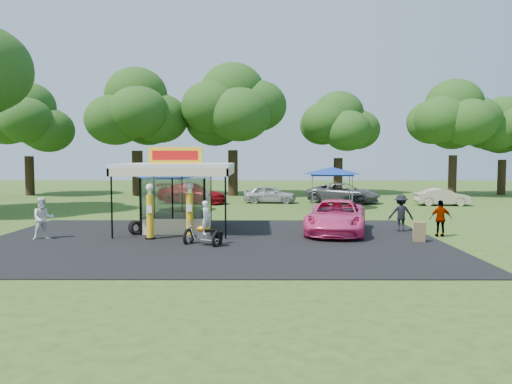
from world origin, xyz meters
TOP-DOWN VIEW (x-y plane):
  - ground at (0.00, 0.00)m, footprint 120.00×120.00m
  - asphalt_apron at (0.00, 2.00)m, footprint 20.00×14.00m
  - gas_station_kiosk at (-2.00, 4.99)m, footprint 5.40×5.40m
  - gas_pump_left at (-2.82, 2.36)m, footprint 0.47×0.47m
  - gas_pump_right at (-1.10, 2.78)m, footprint 0.48×0.48m
  - motorcycle at (-0.20, 0.79)m, footprint 1.72×1.35m
  - spare_tires at (-3.78, 3.69)m, footprint 0.88×0.83m
  - a_frame_sign at (8.95, 1.57)m, footprint 0.55×0.55m
  - kiosk_car at (-2.00, 7.20)m, footprint 2.82×1.13m
  - pink_sedan at (5.78, 4.18)m, footprint 3.89×6.29m
  - spectator_west at (-7.61, 2.37)m, footprint 1.17×1.10m
  - spectator_east_a at (9.05, 4.72)m, footprint 1.25×0.78m
  - spectator_east_b at (10.49, 3.26)m, footprint 1.02×0.48m
  - bg_car_b at (-3.21, 19.79)m, footprint 5.99×3.89m
  - bg_car_c at (2.97, 20.29)m, footprint 4.36×2.15m
  - bg_car_d at (8.92, 20.44)m, footprint 6.38×4.82m
  - bg_car_e at (16.13, 18.26)m, footprint 4.09×1.64m
  - tent_west at (-4.31, 14.48)m, footprint 4.02×4.02m
  - tent_east at (7.34, 16.30)m, footprint 4.26×4.26m
  - oak_far_a at (-20.10, 28.42)m, footprint 8.97×8.97m
  - oak_far_b at (-9.56, 28.09)m, footprint 10.01×10.01m
  - oak_far_c at (-0.39, 28.20)m, footprint 10.49×10.49m
  - oak_far_d at (10.09, 30.52)m, footprint 8.44×8.44m
  - oak_far_e at (20.52, 27.74)m, footprint 9.06×9.06m
  - oak_far_f at (26.03, 29.41)m, footprint 7.80×7.80m

SIDE VIEW (x-z plane):
  - ground at x=0.00m, z-range 0.00..0.00m
  - asphalt_apron at x=0.00m, z-range 0.00..0.04m
  - spare_tires at x=-3.78m, z-range -0.01..0.71m
  - a_frame_sign at x=8.95m, z-range 0.01..0.93m
  - kiosk_car at x=-2.00m, z-range 0.00..0.96m
  - bg_car_e at x=16.13m, z-range 0.00..1.32m
  - bg_car_c at x=2.97m, z-range 0.00..1.43m
  - motorcycle at x=-0.20m, z-range -0.22..1.74m
  - bg_car_d at x=8.92m, z-range 0.00..1.61m
  - bg_car_b at x=-3.21m, z-range 0.00..1.61m
  - pink_sedan at x=5.78m, z-range 0.00..1.62m
  - spectator_east_b at x=10.49m, z-range 0.00..1.70m
  - spectator_east_a at x=9.05m, z-range 0.00..1.85m
  - spectator_west at x=-7.61m, z-range 0.00..1.91m
  - gas_pump_left at x=-2.82m, z-range -0.05..2.46m
  - gas_pump_right at x=-1.10m, z-range -0.05..2.51m
  - gas_station_kiosk at x=-2.00m, z-range -0.31..3.87m
  - tent_west at x=-4.31m, z-range 1.14..3.95m
  - tent_east at x=7.34m, z-range 1.21..4.19m
  - oak_far_f at x=26.03m, z-range 1.33..10.73m
  - oak_far_d at x=10.09m, z-range 1.38..11.43m
  - oak_far_a at x=-20.10m, z-range 1.45..12.08m
  - oak_far_e at x=20.52m, z-range 1.49..12.27m
  - oak_far_b at x=-9.56m, z-range 1.65..13.59m
  - oak_far_c at x=-0.39m, z-range 1.66..14.02m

